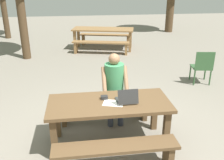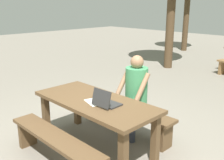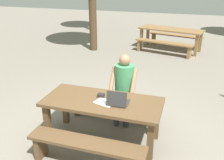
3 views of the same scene
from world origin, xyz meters
The scene contains 11 objects.
ground_plane centered at (0.00, 0.00, 0.00)m, with size 30.00×30.00×0.00m, color gray.
picnic_table_front centered at (0.00, 0.00, 0.61)m, with size 1.82×0.80×0.72m.
bench_near centered at (0.00, -0.67, 0.32)m, with size 1.65×0.30×0.43m.
bench_far centered at (0.00, 0.67, 0.32)m, with size 1.65×0.30×0.43m.
laptop centered at (0.26, -0.04, 0.78)m, with size 0.31×0.29×0.23m.
small_pouch centered at (-0.06, 0.11, 0.74)m, with size 0.10×0.08×0.05m.
paper_sheet centered at (0.06, -0.05, 0.72)m, with size 0.34×0.28×0.00m.
person_seated centered at (0.17, 0.64, 0.74)m, with size 0.44×0.42×1.27m.
picnic_table_mid centered at (0.51, 5.74, 0.65)m, with size 2.29×1.27×0.76m.
bench_mid_south centered at (0.35, 5.12, 0.33)m, with size 1.97×0.76×0.43m.
bench_mid_north centered at (0.66, 6.36, 0.33)m, with size 1.97×0.76×0.43m.
Camera 3 is at (1.17, -3.22, 2.50)m, focal length 40.27 mm.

